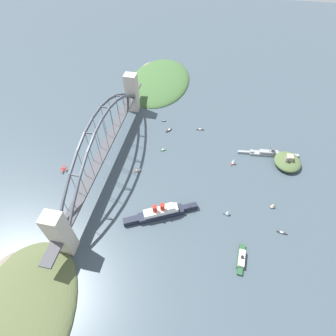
# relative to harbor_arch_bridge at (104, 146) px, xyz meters

# --- Properties ---
(ground_plane) EXTENTS (1400.00, 1400.00, 0.00)m
(ground_plane) POSITION_rel_harbor_arch_bridge_xyz_m (-0.00, -0.00, -31.12)
(ground_plane) COLOR #3D4C56
(harbor_arch_bridge) EXTENTS (298.51, 17.43, 74.65)m
(harbor_arch_bridge) POSITION_rel_harbor_arch_bridge_xyz_m (0.00, 0.00, 0.00)
(harbor_arch_bridge) COLOR beige
(harbor_arch_bridge) RESTS_ON ground
(headland_west_shore) EXTENTS (161.88, 105.47, 21.32)m
(headland_west_shore) POSITION_rel_harbor_arch_bridge_xyz_m (-206.18, 20.65, -31.12)
(headland_west_shore) COLOR #3D6033
(headland_west_shore) RESTS_ON ground
(headland_east_shore) EXTENTS (166.32, 106.09, 21.96)m
(headland_east_shore) POSITION_rel_harbor_arch_bridge_xyz_m (197.72, -19.96, -31.12)
(headland_east_shore) COLOR #515B38
(headland_east_shore) RESTS_ON ground
(ocean_liner) EXTENTS (43.03, 77.37, 20.98)m
(ocean_liner) POSITION_rel_harbor_arch_bridge_xyz_m (63.47, 83.41, -25.18)
(ocean_liner) COLOR #1E2333
(ocean_liner) RESTS_ON ground
(naval_cruiser) EXTENTS (12.41, 79.80, 16.72)m
(naval_cruiser) POSITION_rel_harbor_arch_bridge_xyz_m (-56.41, 204.36, -28.33)
(naval_cruiser) COLOR gray
(naval_cruiser) RESTS_ON ground
(harbor_ferry_steamer) EXTENTS (31.34, 8.28, 8.73)m
(harbor_ferry_steamer) POSITION_rel_harbor_arch_bridge_xyz_m (96.74, 171.45, -28.37)
(harbor_ferry_steamer) COLOR #23512D
(harbor_ferry_steamer) RESTS_ON ground
(fort_island_mid_harbor) EXTENTS (36.48, 33.46, 16.93)m
(fort_island_mid_harbor) POSITION_rel_harbor_arch_bridge_xyz_m (-43.16, 226.60, -25.77)
(fort_island_mid_harbor) COLOR #4C6038
(fort_island_mid_harbor) RESTS_ON ground
(seaplane_taxiing_near_bridge) EXTENTS (11.92, 7.01, 5.10)m
(seaplane_taxiing_near_bridge) POSITION_rel_harbor_arch_bridge_xyz_m (22.99, -51.38, -28.94)
(seaplane_taxiing_near_bridge) COLOR #B7B7B2
(seaplane_taxiing_near_bridge) RESTS_ON ground
(small_boat_0) EXTENTS (3.24, 11.37, 1.80)m
(small_boat_0) POSITION_rel_harbor_arch_bridge_xyz_m (58.85, 213.23, -30.48)
(small_boat_0) COLOR black
(small_boat_0) RESTS_ON ground
(small_boat_1) EXTENTS (2.50, 7.04, 1.87)m
(small_boat_1) POSITION_rel_harbor_arch_bridge_xyz_m (-97.34, 52.91, -30.46)
(small_boat_1) COLOR black
(small_boat_1) RESTS_ON ground
(small_boat_2) EXTENTS (8.41, 6.53, 10.36)m
(small_boat_2) POSITION_rel_harbor_arch_bridge_xyz_m (-31.14, 159.16, -26.30)
(small_boat_2) COLOR #B2231E
(small_boat_2) RESTS_ON ground
(small_boat_3) EXTENTS (5.32, 8.06, 2.32)m
(small_boat_3) POSITION_rel_harbor_arch_bridge_xyz_m (-36.81, 65.06, -30.31)
(small_boat_3) COLOR #2D6B3D
(small_boat_3) RESTS_ON ground
(small_boat_4) EXTENTS (9.94, 7.67, 2.40)m
(small_boat_4) POSITION_rel_harbor_arch_bridge_xyz_m (-77.93, 64.57, -30.24)
(small_boat_4) COLOR black
(small_boat_4) RESTS_ON ground
(small_boat_5) EXTENTS (3.06, 11.22, 1.78)m
(small_boat_5) POSITION_rel_harbor_arch_bridge_xyz_m (-88.80, 109.21, -30.49)
(small_boat_5) COLOR black
(small_boat_5) RESTS_ON ground
(small_boat_6) EXTENTS (4.46, 8.09, 9.14)m
(small_boat_6) POSITION_rel_harbor_arch_bridge_xyz_m (47.35, 155.77, -26.81)
(small_boat_6) COLOR #234C8C
(small_boat_6) RESTS_ON ground
(small_boat_7) EXTENTS (6.32, 6.98, 9.00)m
(small_boat_7) POSITION_rel_harbor_arch_bridge_xyz_m (28.03, 205.07, -26.93)
(small_boat_7) COLOR brown
(small_boat_7) RESTS_ON ground
(small_boat_8) EXTENTS (7.83, 9.17, 10.30)m
(small_boat_8) POSITION_rel_harbor_arch_bridge_xyz_m (4.93, 41.62, -26.30)
(small_boat_8) COLOR brown
(small_boat_8) RESTS_ON ground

